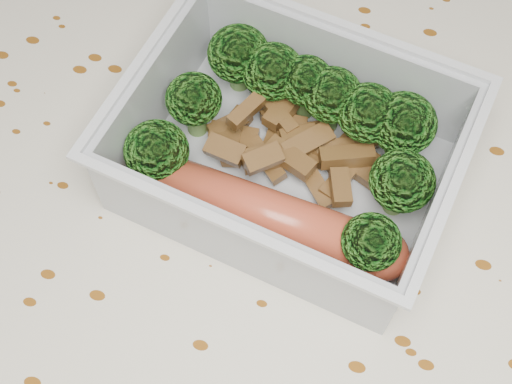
# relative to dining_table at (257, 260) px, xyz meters

# --- Properties ---
(dining_table) EXTENTS (1.40, 0.90, 0.75)m
(dining_table) POSITION_rel_dining_table_xyz_m (0.00, 0.00, 0.00)
(dining_table) COLOR brown
(dining_table) RESTS_ON ground
(tablecloth) EXTENTS (1.46, 0.96, 0.19)m
(tablecloth) POSITION_rel_dining_table_xyz_m (0.00, 0.00, 0.05)
(tablecloth) COLOR beige
(tablecloth) RESTS_ON dining_table
(lunch_container) EXTENTS (0.22, 0.18, 0.07)m
(lunch_container) POSITION_rel_dining_table_xyz_m (0.01, 0.02, 0.11)
(lunch_container) COLOR silver
(lunch_container) RESTS_ON tablecloth
(broccoli_florets) EXTENTS (0.18, 0.14, 0.05)m
(broccoli_florets) POSITION_rel_dining_table_xyz_m (0.02, 0.05, 0.12)
(broccoli_florets) COLOR #608C3F
(broccoli_florets) RESTS_ON lunch_container
(meat_pile) EXTENTS (0.12, 0.08, 0.03)m
(meat_pile) POSITION_rel_dining_table_xyz_m (0.01, 0.04, 0.10)
(meat_pile) COLOR brown
(meat_pile) RESTS_ON lunch_container
(sausage) EXTENTS (0.17, 0.05, 0.03)m
(sausage) POSITION_rel_dining_table_xyz_m (0.01, -0.02, 0.11)
(sausage) COLOR #BB472C
(sausage) RESTS_ON lunch_container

